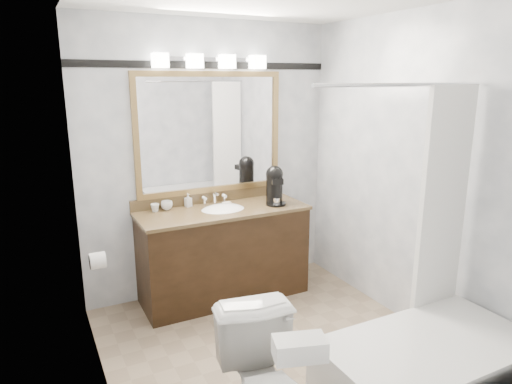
# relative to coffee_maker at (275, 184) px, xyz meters

# --- Properties ---
(room) EXTENTS (2.42, 2.62, 2.52)m
(room) POSITION_rel_coffee_maker_xyz_m (-0.50, -0.97, 0.22)
(room) COLOR gray
(room) RESTS_ON ground
(vanity) EXTENTS (1.53, 0.58, 0.97)m
(vanity) POSITION_rel_coffee_maker_xyz_m (-0.50, 0.04, -0.59)
(vanity) COLOR black
(vanity) RESTS_ON ground
(mirror) EXTENTS (1.40, 0.04, 1.10)m
(mirror) POSITION_rel_coffee_maker_xyz_m (-0.50, 0.31, 0.47)
(mirror) COLOR olive
(mirror) RESTS_ON room
(vanity_light_bar) EXTENTS (1.02, 0.14, 0.12)m
(vanity_light_bar) POSITION_rel_coffee_maker_xyz_m (-0.50, 0.25, 1.10)
(vanity_light_bar) COLOR silver
(vanity_light_bar) RESTS_ON room
(accent_stripe) EXTENTS (2.40, 0.01, 0.06)m
(accent_stripe) POSITION_rel_coffee_maker_xyz_m (-0.50, 0.32, 1.07)
(accent_stripe) COLOR black
(accent_stripe) RESTS_ON room
(bathtub) EXTENTS (1.30, 0.75, 1.96)m
(bathtub) POSITION_rel_coffee_maker_xyz_m (0.05, -1.87, -0.75)
(bathtub) COLOR white
(bathtub) RESTS_ON ground
(tp_roll) EXTENTS (0.11, 0.12, 0.12)m
(tp_roll) POSITION_rel_coffee_maker_xyz_m (-1.64, -0.31, -0.33)
(tp_roll) COLOR white
(tp_roll) RESTS_ON room
(tissue_box) EXTENTS (0.26, 0.19, 0.10)m
(tissue_box) POSITION_rel_coffee_maker_xyz_m (-1.04, -2.09, -0.20)
(tissue_box) COLOR white
(tissue_box) RESTS_ON toilet
(coffee_maker) EXTENTS (0.19, 0.23, 0.36)m
(coffee_maker) POSITION_rel_coffee_maker_xyz_m (0.00, 0.00, 0.00)
(coffee_maker) COLOR black
(coffee_maker) RESTS_ON vanity
(cup_left) EXTENTS (0.12, 0.12, 0.08)m
(cup_left) POSITION_rel_coffee_maker_xyz_m (-0.96, 0.25, -0.14)
(cup_left) COLOR white
(cup_left) RESTS_ON vanity
(cup_right) EXTENTS (0.09, 0.09, 0.07)m
(cup_right) POSITION_rel_coffee_maker_xyz_m (-1.07, 0.24, -0.15)
(cup_right) COLOR white
(cup_right) RESTS_ON vanity
(soap_bottle_a) EXTENTS (0.06, 0.07, 0.12)m
(soap_bottle_a) POSITION_rel_coffee_maker_xyz_m (-0.75, 0.26, -0.12)
(soap_bottle_a) COLOR white
(soap_bottle_a) RESTS_ON vanity
(soap_bar) EXTENTS (0.08, 0.06, 0.02)m
(soap_bar) POSITION_rel_coffee_maker_xyz_m (-0.42, 0.16, -0.17)
(soap_bar) COLOR beige
(soap_bar) RESTS_ON vanity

